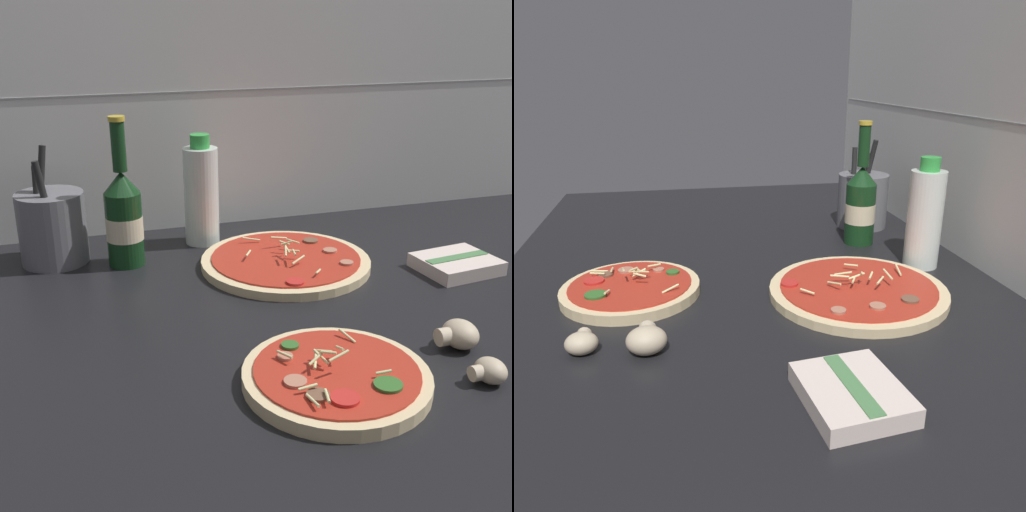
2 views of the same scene
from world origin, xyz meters
TOP-DOWN VIEW (x-y plane):
  - counter_slab at (0.00, 0.00)cm, footprint 160.00×90.00cm
  - tile_backsplash at (0.00, 45.50)cm, footprint 160.00×1.13cm
  - pizza_near at (0.80, -19.73)cm, footprint 23.07×23.07cm
  - pizza_far at (8.25, 17.93)cm, footprint 29.87×29.87cm
  - beer_bottle at (-18.32, 27.80)cm, footprint 6.51×6.51cm
  - oil_bottle at (-2.81, 34.75)cm, footprint 6.59×6.59cm
  - mushroom_left at (20.32, -16.26)cm, footprint 5.72×5.45cm
  - mushroom_right at (18.88, -24.84)cm, footprint 4.58×4.36cm
  - utensil_crock at (-30.44, 32.90)cm, footprint 11.85×11.85cm
  - dish_towel at (35.92, 7.11)cm, footprint 13.93×12.22cm

SIDE VIEW (x-z plane):
  - counter_slab at x=0.00cm, z-range 0.00..2.50cm
  - pizza_far at x=8.25cm, z-range 1.04..5.74cm
  - pizza_near at x=0.80cm, z-range 0.97..6.08cm
  - dish_towel at x=35.92cm, z-range 2.43..4.99cm
  - mushroom_right at x=18.88cm, z-range 2.50..5.55cm
  - mushroom_left at x=20.32cm, z-range 2.50..6.32cm
  - utensil_crock at x=-30.44cm, z-range -1.32..19.44cm
  - beer_bottle at x=-18.32cm, z-range -1.65..24.56cm
  - oil_bottle at x=-2.81cm, z-range 1.65..22.73cm
  - tile_backsplash at x=0.00cm, z-range 0.00..60.00cm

